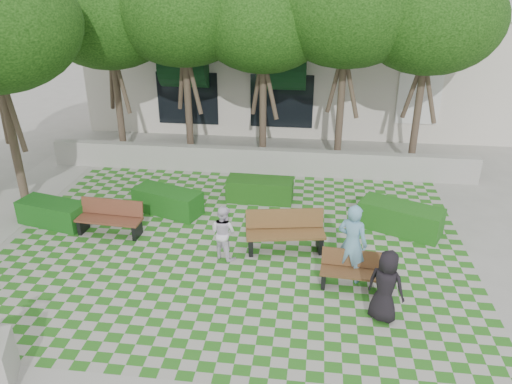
# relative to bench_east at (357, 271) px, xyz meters

# --- Properties ---
(ground) EXTENTS (90.00, 90.00, 0.00)m
(ground) POSITION_rel_bench_east_xyz_m (-3.05, 0.40, -0.41)
(ground) COLOR gray
(ground) RESTS_ON ground
(lawn) EXTENTS (12.00, 12.00, 0.00)m
(lawn) POSITION_rel_bench_east_xyz_m (-3.05, 1.40, -0.41)
(lawn) COLOR #2B721E
(lawn) RESTS_ON ground
(retaining_wall) EXTENTS (15.00, 0.36, 0.90)m
(retaining_wall) POSITION_rel_bench_east_xyz_m (-3.05, 6.60, 0.04)
(retaining_wall) COLOR #9E9B93
(retaining_wall) RESTS_ON ground
(bench_east) EXTENTS (1.67, 0.67, 0.86)m
(bench_east) POSITION_rel_bench_east_xyz_m (0.00, 0.00, 0.00)
(bench_east) COLOR #54351D
(bench_east) RESTS_ON ground
(bench_mid) EXTENTS (2.10, 1.00, 1.06)m
(bench_mid) POSITION_rel_bench_east_xyz_m (-1.74, 1.45, 0.10)
(bench_mid) COLOR brown
(bench_mid) RESTS_ON ground
(bench_west) EXTENTS (1.83, 0.72, 0.94)m
(bench_west) POSITION_rel_bench_east_xyz_m (-6.55, 1.74, 0.04)
(bench_west) COLOR brown
(bench_west) RESTS_ON ground
(hedge_east) EXTENTS (2.37, 1.72, 0.77)m
(hedge_east) POSITION_rel_bench_east_xyz_m (1.37, 2.87, -0.03)
(hedge_east) COLOR #1A5216
(hedge_east) RESTS_ON ground
(hedge_midright) EXTENTS (2.07, 0.88, 0.72)m
(hedge_midright) POSITION_rel_bench_east_xyz_m (-2.73, 4.34, -0.06)
(hedge_midright) COLOR #194913
(hedge_midright) RESTS_ON ground
(hedge_midleft) EXTENTS (2.20, 1.46, 0.72)m
(hedge_midleft) POSITION_rel_bench_east_xyz_m (-5.36, 3.18, -0.06)
(hedge_midleft) COLOR #154D14
(hedge_midleft) RESTS_ON ground
(hedge_west) EXTENTS (2.09, 1.22, 0.69)m
(hedge_west) POSITION_rel_bench_east_xyz_m (-8.39, 2.06, -0.07)
(hedge_west) COLOR #144B15
(hedge_west) RESTS_ON ground
(person_blue) EXTENTS (0.84, 0.71, 1.95)m
(person_blue) POSITION_rel_bench_east_xyz_m (-0.13, 0.29, 0.56)
(person_blue) COLOR #69A2C0
(person_blue) RESTS_ON ground
(person_dark) EXTENTS (0.93, 0.82, 1.60)m
(person_dark) POSITION_rel_bench_east_xyz_m (0.49, -1.07, 0.39)
(person_dark) COLOR black
(person_dark) RESTS_ON ground
(person_white) EXTENTS (0.86, 0.80, 1.42)m
(person_white) POSITION_rel_bench_east_xyz_m (-3.24, 0.90, 0.30)
(person_white) COLOR white
(person_white) RESTS_ON ground
(tree_row) EXTENTS (17.70, 13.40, 7.41)m
(tree_row) POSITION_rel_bench_east_xyz_m (-4.91, 6.35, 4.77)
(tree_row) COLOR #47382B
(tree_row) RESTS_ON ground
(building) EXTENTS (18.00, 8.92, 5.15)m
(building) POSITION_rel_bench_east_xyz_m (-2.11, 14.47, 2.10)
(building) COLOR beige
(building) RESTS_ON ground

